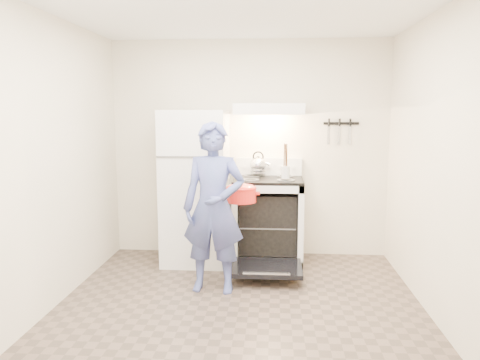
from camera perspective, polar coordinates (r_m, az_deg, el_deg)
name	(u,v)px	position (r m, az deg, el deg)	size (l,w,h in m)	color
floor	(237,317)	(4.03, -0.36, -16.35)	(3.60, 3.60, 0.00)	brown
back_wall	(249,149)	(5.48, 1.15, 3.81)	(3.20, 0.02, 2.50)	beige
refrigerator	(196,187)	(5.24, -5.42, -0.84)	(0.70, 0.70, 1.70)	silver
stove_body	(268,222)	(5.27, 3.43, -5.09)	(0.76, 0.65, 0.92)	silver
cooktop	(268,180)	(5.18, 3.48, 0.02)	(0.76, 0.65, 0.03)	black
backsplash	(269,166)	(5.45, 3.53, 1.65)	(0.76, 0.07, 0.20)	silver
oven_door	(267,268)	(4.79, 3.29, -10.65)	(0.70, 0.54, 0.04)	black
oven_rack	(268,223)	(5.28, 3.43, -5.30)	(0.60, 0.52, 0.01)	slate
range_hood	(269,109)	(5.20, 3.57, 8.62)	(0.76, 0.50, 0.12)	silver
knife_strip	(341,123)	(5.49, 12.23, 6.76)	(0.40, 0.02, 0.03)	black
pizza_stone	(265,221)	(5.30, 3.12, -5.07)	(0.34, 0.34, 0.02)	#997553
tea_kettle	(258,164)	(5.35, 2.22, 1.99)	(0.23, 0.19, 0.28)	silver
utensil_jar	(285,172)	(5.00, 5.57, 0.96)	(0.09, 0.09, 0.13)	silver
person	(214,208)	(4.36, -3.22, -3.40)	(0.58, 0.38, 1.60)	#344877
dutch_oven	(241,195)	(4.62, 0.14, -1.84)	(0.37, 0.30, 0.24)	red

